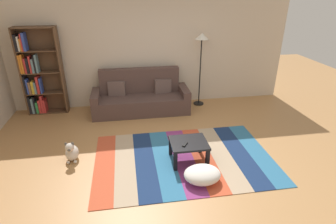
{
  "coord_description": "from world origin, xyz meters",
  "views": [
    {
      "loc": [
        -0.65,
        -4.06,
        2.77
      ],
      "look_at": [
        0.08,
        0.45,
        0.65
      ],
      "focal_mm": 29.11,
      "sensor_mm": 36.0,
      "label": 1
    }
  ],
  "objects_px": {
    "dog": "(72,152)",
    "tv_remote": "(185,144)",
    "coffee_table": "(189,145)",
    "standing_lamp": "(201,46)",
    "bookshelf": "(37,75)",
    "pouf": "(202,174)",
    "couch": "(141,98)"
  },
  "relations": [
    {
      "from": "standing_lamp",
      "to": "tv_remote",
      "type": "relative_size",
      "value": 11.89
    },
    {
      "from": "pouf",
      "to": "standing_lamp",
      "type": "relative_size",
      "value": 0.32
    },
    {
      "from": "pouf",
      "to": "tv_remote",
      "type": "xyz_separation_m",
      "value": [
        -0.17,
        0.49,
        0.26
      ]
    },
    {
      "from": "coffee_table",
      "to": "tv_remote",
      "type": "distance_m",
      "value": 0.14
    },
    {
      "from": "bookshelf",
      "to": "dog",
      "type": "relative_size",
      "value": 5.01
    },
    {
      "from": "bookshelf",
      "to": "coffee_table",
      "type": "relative_size",
      "value": 3.2
    },
    {
      "from": "coffee_table",
      "to": "dog",
      "type": "relative_size",
      "value": 1.57
    },
    {
      "from": "dog",
      "to": "tv_remote",
      "type": "distance_m",
      "value": 1.97
    },
    {
      "from": "dog",
      "to": "tv_remote",
      "type": "bearing_deg",
      "value": -12.65
    },
    {
      "from": "tv_remote",
      "to": "standing_lamp",
      "type": "bearing_deg",
      "value": 103.92
    },
    {
      "from": "couch",
      "to": "dog",
      "type": "xyz_separation_m",
      "value": [
        -1.33,
        -1.89,
        -0.18
      ]
    },
    {
      "from": "tv_remote",
      "to": "pouf",
      "type": "bearing_deg",
      "value": -36.58
    },
    {
      "from": "bookshelf",
      "to": "tv_remote",
      "type": "bearing_deg",
      "value": -42.05
    },
    {
      "from": "coffee_table",
      "to": "couch",
      "type": "bearing_deg",
      "value": 106.32
    },
    {
      "from": "dog",
      "to": "standing_lamp",
      "type": "height_order",
      "value": "standing_lamp"
    },
    {
      "from": "coffee_table",
      "to": "dog",
      "type": "distance_m",
      "value": 2.03
    },
    {
      "from": "couch",
      "to": "bookshelf",
      "type": "relative_size",
      "value": 1.13
    },
    {
      "from": "coffee_table",
      "to": "pouf",
      "type": "bearing_deg",
      "value": -81.02
    },
    {
      "from": "tv_remote",
      "to": "bookshelf",
      "type": "bearing_deg",
      "value": 171.96
    },
    {
      "from": "pouf",
      "to": "standing_lamp",
      "type": "height_order",
      "value": "standing_lamp"
    },
    {
      "from": "pouf",
      "to": "dog",
      "type": "relative_size",
      "value": 1.44
    },
    {
      "from": "pouf",
      "to": "dog",
      "type": "bearing_deg",
      "value": 156.21
    },
    {
      "from": "pouf",
      "to": "tv_remote",
      "type": "bearing_deg",
      "value": 109.42
    },
    {
      "from": "couch",
      "to": "pouf",
      "type": "bearing_deg",
      "value": -75.12
    },
    {
      "from": "bookshelf",
      "to": "tv_remote",
      "type": "distance_m",
      "value": 3.92
    },
    {
      "from": "couch",
      "to": "pouf",
      "type": "xyz_separation_m",
      "value": [
        0.75,
        -2.81,
        -0.21
      ]
    },
    {
      "from": "bookshelf",
      "to": "pouf",
      "type": "xyz_separation_m",
      "value": [
        3.06,
        -3.09,
        -0.8
      ]
    },
    {
      "from": "pouf",
      "to": "dog",
      "type": "distance_m",
      "value": 2.27
    },
    {
      "from": "standing_lamp",
      "to": "coffee_table",
      "type": "bearing_deg",
      "value": -108.95
    },
    {
      "from": "coffee_table",
      "to": "standing_lamp",
      "type": "height_order",
      "value": "standing_lamp"
    },
    {
      "from": "bookshelf",
      "to": "dog",
      "type": "height_order",
      "value": "bookshelf"
    },
    {
      "from": "coffee_table",
      "to": "pouf",
      "type": "height_order",
      "value": "coffee_table"
    }
  ]
}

